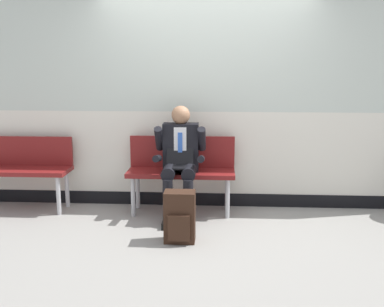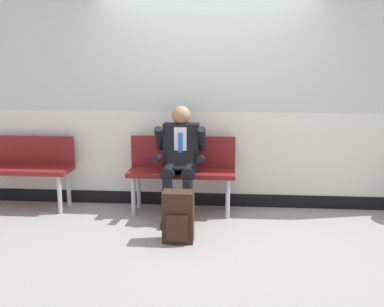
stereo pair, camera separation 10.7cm
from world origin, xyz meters
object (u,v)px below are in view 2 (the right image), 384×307
at_px(bench_empty, 27,165).
at_px(person_seated, 180,159).
at_px(backpack, 178,217).
at_px(bench_with_person, 182,167).

height_order(bench_empty, person_seated, person_seated).
distance_m(bench_empty, backpack, 2.15).
xyz_separation_m(bench_with_person, person_seated, (0.00, -0.19, 0.14)).
relative_size(bench_empty, person_seated, 0.86).
relative_size(bench_with_person, backpack, 2.43).
relative_size(bench_empty, backpack, 2.13).
distance_m(bench_with_person, bench_empty, 1.86).
bearing_deg(backpack, bench_with_person, 93.62).
height_order(bench_with_person, person_seated, person_seated).
height_order(bench_with_person, bench_empty, bench_with_person).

